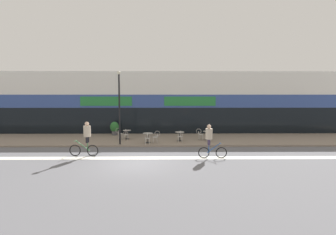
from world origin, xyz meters
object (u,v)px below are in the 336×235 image
object	(u,v)px
cafe_chair_1_side	(156,136)
lamp_post	(119,102)
cafe_chair_3_near	(209,135)
bistro_table_1	(148,136)
cafe_chair_3_side	(200,133)
cafe_chair_0_near	(126,134)
cafe_chair_2_near	(180,136)
bistro_table_3	(208,134)
planter_pot	(115,128)
bistro_table_0	(127,133)
cyclist_1	(86,137)
cafe_chair_0_side	(119,133)
cafe_chair_1_near	(147,137)
cyclist_0	(210,139)
bistro_table_2	(180,134)

from	to	relation	value
cafe_chair_1_side	lamp_post	size ratio (longest dim) A/B	0.17
cafe_chair_1_side	cafe_chair_3_near	bearing A→B (deg)	-177.86
bistro_table_1	cafe_chair_3_side	size ratio (longest dim) A/B	0.84
lamp_post	cafe_chair_3_near	bearing A→B (deg)	9.79
cafe_chair_0_near	cafe_chair_1_side	world-z (taller)	same
bistro_table_1	cafe_chair_2_near	distance (m)	2.46
cafe_chair_0_near	cafe_chair_2_near	xyz separation A→B (m)	(4.28, -0.92, 0.00)
bistro_table_3	planter_pot	size ratio (longest dim) A/B	0.59
bistro_table_0	cyclist_1	world-z (taller)	cyclist_1
bistro_table_3	cafe_chair_3_side	bearing A→B (deg)	179.77
bistro_table_0	planter_pot	size ratio (longest dim) A/B	0.60
planter_pot	cafe_chair_2_near	bearing A→B (deg)	-31.71
cafe_chair_0_side	cafe_chair_3_side	xyz separation A→B (m)	(6.53, -0.50, 0.00)
cafe_chair_0_side	cafe_chair_1_near	bearing A→B (deg)	-46.19
cafe_chair_3_near	cafe_chair_2_near	bearing A→B (deg)	108.62
cyclist_0	cafe_chair_1_near	bearing A→B (deg)	137.46
cafe_chair_3_near	cyclist_1	xyz separation A→B (m)	(-8.21, -4.29, 0.58)
cafe_chair_1_near	bistro_table_3	bearing A→B (deg)	-75.81
cafe_chair_0_near	cyclist_1	xyz separation A→B (m)	(-1.68, -4.80, 0.58)
planter_pot	cyclist_1	distance (m)	7.41
bistro_table_3	cyclist_1	xyz separation A→B (m)	(-8.22, -4.91, 0.60)
cafe_chair_0_near	planter_pot	distance (m)	2.94
cafe_chair_0_near	cafe_chair_3_side	distance (m)	5.92
cafe_chair_1_side	lamp_post	world-z (taller)	lamp_post
bistro_table_2	cafe_chair_1_side	bearing A→B (deg)	-157.08
bistro_table_0	cafe_chair_3_side	xyz separation A→B (m)	(5.91, -0.51, 0.01)
cafe_chair_0_side	cafe_chair_0_near	bearing A→B (deg)	-47.87
bistro_table_2	cyclist_1	world-z (taller)	cyclist_1
cafe_chair_0_near	cyclist_0	world-z (taller)	cyclist_0
cafe_chair_2_near	planter_pot	distance (m)	6.67
bistro_table_3	cyclist_0	size ratio (longest dim) A/B	0.35
cafe_chair_0_side	bistro_table_3	bearing A→B (deg)	-6.81
cafe_chair_0_near	cafe_chair_0_side	distance (m)	0.88
cafe_chair_3_side	cafe_chair_3_near	bearing A→B (deg)	-43.71
cafe_chair_1_side	cyclist_0	size ratio (longest dim) A/B	0.45
bistro_table_0	lamp_post	world-z (taller)	lamp_post
bistro_table_0	lamp_post	xyz separation A→B (m)	(-0.19, -2.29, 2.56)
cafe_chair_2_near	cafe_chair_3_side	world-z (taller)	same
bistro_table_2	cafe_chair_1_side	world-z (taller)	cafe_chair_1_side
bistro_table_2	cafe_chair_3_side	xyz separation A→B (m)	(1.64, 0.41, 0.01)
bistro_table_2	cafe_chair_0_near	size ratio (longest dim) A/B	0.81
bistro_table_1	lamp_post	distance (m)	3.29
bistro_table_2	cafe_chair_0_side	size ratio (longest dim) A/B	0.81
cafe_chair_1_near	cyclist_1	distance (m)	4.72
bistro_table_2	planter_pot	world-z (taller)	planter_pot
bistro_table_2	bistro_table_3	bearing A→B (deg)	10.18
cafe_chair_1_side	lamp_post	distance (m)	3.71
bistro_table_0	cafe_chair_0_near	size ratio (longest dim) A/B	0.79
bistro_table_2	lamp_post	world-z (taller)	lamp_post
bistro_table_0	cafe_chair_3_near	size ratio (longest dim) A/B	0.79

